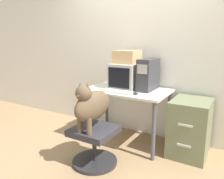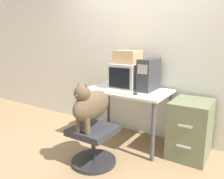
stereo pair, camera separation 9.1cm
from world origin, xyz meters
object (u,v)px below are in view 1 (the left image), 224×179
(filing_cabinet, at_px, (190,127))
(keyboard, at_px, (117,91))
(crt_monitor, at_px, (127,76))
(dog, at_px, (92,105))
(office_chair, at_px, (94,144))
(pc_tower, at_px, (148,75))
(cardboard_box, at_px, (127,57))

(filing_cabinet, bearing_deg, keyboard, -160.54)
(crt_monitor, height_order, dog, crt_monitor)
(office_chair, height_order, filing_cabinet, filing_cabinet)
(pc_tower, bearing_deg, filing_cabinet, -4.54)
(keyboard, relative_size, dog, 0.70)
(filing_cabinet, height_order, cardboard_box, cardboard_box)
(pc_tower, relative_size, office_chair, 0.81)
(crt_monitor, bearing_deg, keyboard, -84.58)
(dog, bearing_deg, keyboard, 88.41)
(office_chair, xyz_separation_m, filing_cabinet, (0.91, 0.81, 0.11))
(pc_tower, distance_m, cardboard_box, 0.39)
(keyboard, height_order, cardboard_box, cardboard_box)
(office_chair, bearing_deg, dog, -90.00)
(dog, xyz_separation_m, cardboard_box, (-0.02, 0.88, 0.47))
(cardboard_box, bearing_deg, filing_cabinet, -2.35)
(dog, bearing_deg, office_chair, 90.00)
(filing_cabinet, xyz_separation_m, cardboard_box, (-0.92, 0.04, 0.85))
(dog, height_order, cardboard_box, cardboard_box)
(office_chair, bearing_deg, keyboard, 88.29)
(crt_monitor, height_order, office_chair, crt_monitor)
(keyboard, bearing_deg, filing_cabinet, 19.46)
(filing_cabinet, bearing_deg, pc_tower, 175.46)
(crt_monitor, bearing_deg, filing_cabinet, -2.11)
(crt_monitor, height_order, keyboard, crt_monitor)
(office_chair, bearing_deg, pc_tower, 70.53)
(crt_monitor, relative_size, filing_cabinet, 0.67)
(crt_monitor, distance_m, cardboard_box, 0.27)
(keyboard, distance_m, cardboard_box, 0.55)
(pc_tower, xyz_separation_m, office_chair, (-0.30, -0.86, -0.73))
(dog, distance_m, filing_cabinet, 1.29)
(keyboard, bearing_deg, crt_monitor, 95.42)
(office_chair, distance_m, dog, 0.49)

